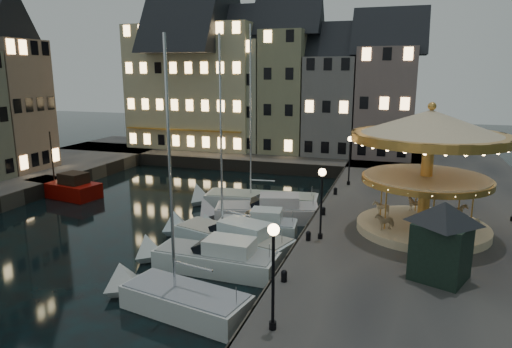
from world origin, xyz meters
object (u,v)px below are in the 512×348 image
(motorboat_a, at_px, (176,299))
(bollard_b, at_px, (308,235))
(bollard_a, at_px, (284,275))
(carousel, at_px, (429,148))
(motorboat_b, at_px, (209,259))
(motorboat_f, at_px, (254,201))
(motorboat_e, at_px, (262,212))
(bollard_d, at_px, (335,191))
(streetlamp_a, at_px, (273,262))
(bollard_c, at_px, (323,211))
(red_fishing_boat, at_px, (64,188))
(streetlamp_b, at_px, (322,193))
(streetlamp_c, at_px, (350,153))
(motorboat_d, at_px, (251,228))
(motorboat_c, at_px, (228,238))
(ticket_kiosk, at_px, (443,227))

(motorboat_a, bearing_deg, bollard_b, 57.47)
(bollard_a, xyz_separation_m, carousel, (6.25, 9.12, 4.82))
(bollard_b, bearing_deg, motorboat_b, -150.86)
(motorboat_f, bearing_deg, carousel, -24.29)
(motorboat_b, bearing_deg, motorboat_e, 88.79)
(bollard_d, height_order, motorboat_a, motorboat_a)
(streetlamp_a, height_order, carousel, carousel)
(bollard_c, distance_m, red_fishing_boat, 23.47)
(streetlamp_b, height_order, motorboat_b, streetlamp_b)
(bollard_c, xyz_separation_m, motorboat_b, (-4.98, -7.78, -0.96))
(bollard_b, distance_m, motorboat_a, 8.73)
(bollard_c, relative_size, motorboat_f, 0.04)
(streetlamp_c, relative_size, motorboat_e, 0.49)
(streetlamp_b, height_order, motorboat_d, streetlamp_b)
(bollard_b, bearing_deg, motorboat_c, 174.60)
(motorboat_e, distance_m, carousel, 12.75)
(streetlamp_c, bearing_deg, bollard_c, -93.81)
(streetlamp_b, bearing_deg, bollard_d, 93.43)
(motorboat_c, relative_size, carousel, 1.34)
(streetlamp_a, height_order, streetlamp_c, same)
(motorboat_b, distance_m, motorboat_e, 9.11)
(motorboat_c, bearing_deg, bollard_d, 62.64)
(bollard_b, height_order, motorboat_a, motorboat_a)
(motorboat_e, relative_size, carousel, 0.97)
(motorboat_a, distance_m, carousel, 16.52)
(streetlamp_a, height_order, bollard_a, streetlamp_a)
(streetlamp_b, distance_m, carousel, 6.89)
(bollard_d, bearing_deg, red_fishing_boat, -172.20)
(bollard_b, height_order, bollard_c, same)
(bollard_a, height_order, ticket_kiosk, ticket_kiosk)
(streetlamp_b, bearing_deg, red_fishing_boat, 164.13)
(motorboat_b, bearing_deg, streetlamp_b, 30.42)
(motorboat_c, bearing_deg, streetlamp_b, 0.10)
(motorboat_e, bearing_deg, ticket_kiosk, -38.55)
(motorboat_d, bearing_deg, motorboat_f, 106.23)
(motorboat_c, distance_m, carousel, 13.17)
(streetlamp_a, bearing_deg, ticket_kiosk, 46.70)
(motorboat_e, xyz_separation_m, carousel, (11.04, -2.72, 5.78))
(bollard_b, relative_size, motorboat_c, 0.05)
(ticket_kiosk, bearing_deg, streetlamp_a, -133.30)
(motorboat_e, bearing_deg, streetlamp_c, 54.90)
(motorboat_b, xyz_separation_m, motorboat_c, (-0.20, 3.27, 0.04))
(bollard_b, bearing_deg, streetlamp_a, -86.39)
(streetlamp_a, relative_size, carousel, 0.47)
(bollard_d, relative_size, motorboat_d, 0.09)
(streetlamp_b, bearing_deg, bollard_a, -95.71)
(bollard_d, bearing_deg, streetlamp_a, -88.28)
(bollard_a, xyz_separation_m, bollard_d, (0.00, 16.00, 0.00))
(bollard_b, xyz_separation_m, red_fishing_boat, (-23.34, 7.30, -0.91))
(motorboat_c, bearing_deg, motorboat_a, -86.18)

